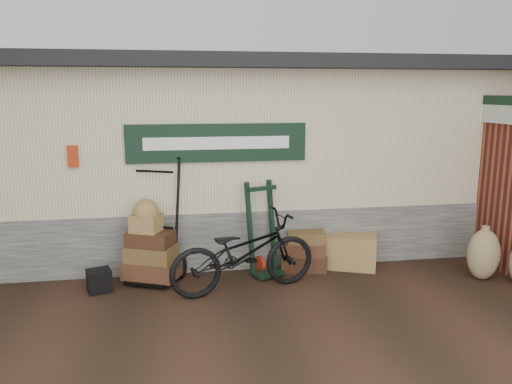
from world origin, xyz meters
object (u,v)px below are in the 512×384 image
green_barrow (263,229)px  suitcase_stack (304,250)px  porter_trolley (156,218)px  wicker_hamper (350,251)px  bicycle (244,249)px  black_trunk (99,281)px

green_barrow → suitcase_stack: green_barrow is taller
porter_trolley → wicker_hamper: 2.99m
suitcase_stack → bicycle: (-1.02, -0.68, 0.29)m
black_trunk → wicker_hamper: bearing=6.1°
black_trunk → bicycle: bicycle is taller
green_barrow → wicker_hamper: bearing=-18.8°
black_trunk → green_barrow: bearing=7.7°
green_barrow → black_trunk: (-2.31, -0.31, -0.54)m
suitcase_stack → wicker_hamper: 0.74m
porter_trolley → black_trunk: (-0.78, -0.39, -0.75)m
black_trunk → bicycle: (1.95, -0.28, 0.44)m
green_barrow → bicycle: 0.71m
green_barrow → wicker_hamper: size_ratio=1.75×
porter_trolley → wicker_hamper: porter_trolley is taller
green_barrow → porter_trolley: bearing=154.8°
green_barrow → wicker_hamper: green_barrow is taller
suitcase_stack → wicker_hamper: bearing=0.0°
suitcase_stack → wicker_hamper: (0.74, 0.00, -0.05)m
suitcase_stack → bicycle: bicycle is taller
wicker_hamper → bicycle: 1.91m
wicker_hamper → black_trunk: 3.73m
wicker_hamper → black_trunk: size_ratio=2.55×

